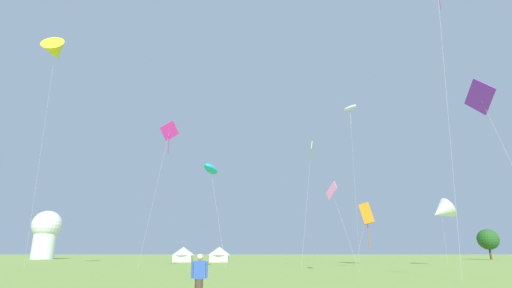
% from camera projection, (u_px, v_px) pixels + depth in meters
% --- Properties ---
extents(kite_purple_diamond, '(1.82, 3.42, 12.94)m').
position_uv_depth(kite_purple_diamond, '(480.00, 97.00, 24.38)').
color(kite_purple_diamond, purple).
rests_on(kite_purple_diamond, ground).
extents(kite_cyan_parafoil, '(3.16, 4.13, 11.69)m').
position_uv_depth(kite_cyan_parafoil, '(211.00, 169.00, 42.98)').
color(kite_cyan_parafoil, '#1EB7CC').
rests_on(kite_cyan_parafoil, ground).
extents(kite_white_delta, '(3.58, 3.04, 8.83)m').
position_uv_depth(kite_white_delta, '(441.00, 211.00, 50.43)').
color(kite_white_delta, white).
rests_on(kite_white_delta, ground).
extents(kite_pink_diamond, '(2.36, 1.96, 8.37)m').
position_uv_depth(kite_pink_diamond, '(332.00, 191.00, 35.39)').
color(kite_pink_diamond, pink).
rests_on(kite_pink_diamond, ground).
extents(kite_yellow_delta, '(3.14, 3.75, 29.25)m').
position_uv_depth(kite_yellow_delta, '(55.00, 51.00, 49.04)').
color(kite_yellow_delta, yellow).
rests_on(kite_yellow_delta, ground).
extents(kite_magenta_diamond, '(2.94, 2.37, 16.52)m').
position_uv_depth(kite_magenta_diamond, '(169.00, 132.00, 43.06)').
color(kite_magenta_diamond, '#E02DA3').
rests_on(kite_magenta_diamond, ground).
extents(kite_white_parafoil, '(2.16, 2.58, 23.49)m').
position_uv_depth(kite_white_parafoil, '(350.00, 108.00, 56.90)').
color(kite_white_parafoil, white).
rests_on(kite_white_parafoil, ground).
extents(kite_lime_diamond, '(2.22, 3.48, 15.09)m').
position_uv_depth(kite_lime_diamond, '(311.00, 152.00, 45.91)').
color(kite_lime_diamond, '#99DB2D').
rests_on(kite_lime_diamond, ground).
extents(kite_orange_box, '(3.63, 2.05, 8.60)m').
position_uv_depth(kite_orange_box, '(367.00, 214.00, 53.47)').
color(kite_orange_box, orange).
rests_on(kite_orange_box, ground).
extents(person_spectator, '(0.57, 0.28, 1.73)m').
position_uv_depth(person_spectator, '(199.00, 281.00, 12.68)').
color(person_spectator, '#473828').
rests_on(person_spectator, ground).
extents(festival_tent_left, '(3.80, 3.80, 2.47)m').
position_uv_depth(festival_tent_left, '(183.00, 254.00, 63.56)').
color(festival_tent_left, white).
rests_on(festival_tent_left, ground).
extents(festival_tent_right, '(3.83, 3.83, 2.49)m').
position_uv_depth(festival_tent_right, '(219.00, 254.00, 63.67)').
color(festival_tent_right, white).
rests_on(festival_tent_right, ground).
extents(observatory_dome, '(6.40, 6.40, 10.80)m').
position_uv_depth(observatory_dome, '(46.00, 232.00, 84.65)').
color(observatory_dome, white).
rests_on(observatory_dome, ground).
extents(tree_distant_left, '(4.38, 4.38, 6.43)m').
position_uv_depth(tree_distant_left, '(488.00, 239.00, 80.48)').
color(tree_distant_left, brown).
rests_on(tree_distant_left, ground).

